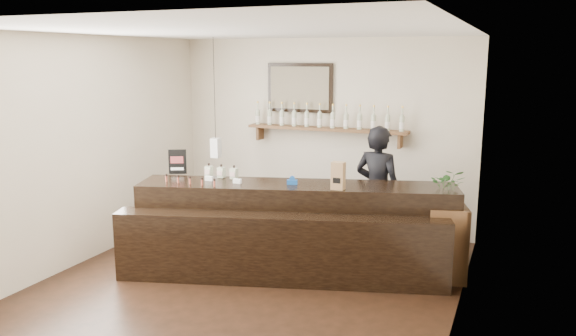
# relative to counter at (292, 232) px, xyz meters

# --- Properties ---
(ground) EXTENTS (5.00, 5.00, 0.00)m
(ground) POSITION_rel_counter_xyz_m (-0.30, -0.56, -0.49)
(ground) COLOR black
(ground) RESTS_ON ground
(room_shell) EXTENTS (5.00, 5.00, 5.00)m
(room_shell) POSITION_rel_counter_xyz_m (-0.30, -0.56, 1.21)
(room_shell) COLOR beige
(room_shell) RESTS_ON ground
(back_wall_decor) EXTENTS (2.66, 0.96, 1.69)m
(back_wall_decor) POSITION_rel_counter_xyz_m (-0.45, 1.81, 1.26)
(back_wall_decor) COLOR brown
(back_wall_decor) RESTS_ON ground
(counter) EXTENTS (3.79, 2.04, 1.22)m
(counter) POSITION_rel_counter_xyz_m (0.00, 0.00, 0.00)
(counter) COLOR black
(counter) RESTS_ON ground
(promo_sign) EXTENTS (0.21, 0.12, 0.32)m
(promo_sign) POSITION_rel_counter_xyz_m (-1.62, 0.09, 0.72)
(promo_sign) COLOR black
(promo_sign) RESTS_ON counter
(paper_bag) EXTENTS (0.15, 0.12, 0.32)m
(paper_bag) POSITION_rel_counter_xyz_m (0.54, 0.06, 0.72)
(paper_bag) COLOR olive
(paper_bag) RESTS_ON counter
(tape_dispenser) EXTENTS (0.13, 0.08, 0.10)m
(tape_dispenser) POSITION_rel_counter_xyz_m (-0.03, 0.09, 0.60)
(tape_dispenser) COLOR #164D9E
(tape_dispenser) RESTS_ON counter
(side_cabinet) EXTENTS (0.59, 0.70, 0.87)m
(side_cabinet) POSITION_rel_counter_xyz_m (1.70, 0.55, -0.06)
(side_cabinet) COLOR brown
(side_cabinet) RESTS_ON ground
(potted_plant) EXTENTS (0.43, 0.38, 0.43)m
(potted_plant) POSITION_rel_counter_xyz_m (1.70, 0.55, 0.59)
(potted_plant) COLOR #2C5E25
(potted_plant) RESTS_ON side_cabinet
(shopkeeper) EXTENTS (0.78, 0.59, 1.91)m
(shopkeeper) POSITION_rel_counter_xyz_m (0.78, 0.99, 0.46)
(shopkeeper) COLOR black
(shopkeeper) RESTS_ON ground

